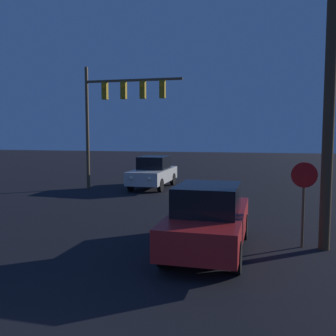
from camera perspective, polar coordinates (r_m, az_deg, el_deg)
car_near at (r=9.63m, az=6.20°, el=-7.67°), size 1.88×4.59×1.75m
car_far at (r=20.98m, az=-2.27°, el=-0.66°), size 1.86×4.58×1.75m
traffic_signal_mast at (r=20.35m, az=-7.97°, el=9.71°), size 5.38×0.30×6.60m
stop_sign at (r=10.46m, az=19.99°, el=-2.98°), size 0.67×0.07×2.27m
utility_pole at (r=10.57m, az=23.62°, el=15.82°), size 1.68×0.28×9.73m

